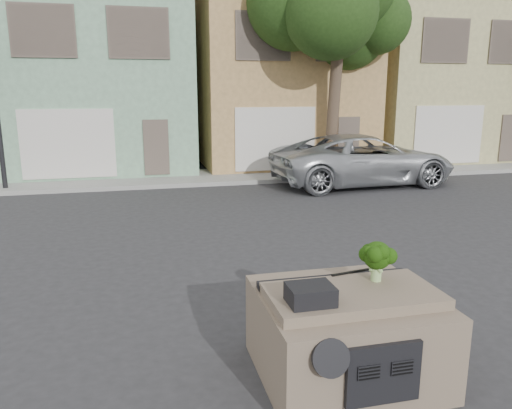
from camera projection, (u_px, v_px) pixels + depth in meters
name	position (u px, v px, depth m)	size (l,w,h in m)	color
ground_plane	(275.00, 282.00, 8.81)	(120.00, 120.00, 0.00)	#303033
sidewalk	(199.00, 177.00, 18.73)	(40.00, 3.00, 0.15)	gray
townhouse_mint	(102.00, 78.00, 20.87)	(7.20, 8.20, 7.55)	#7FAB89
townhouse_tan	(274.00, 79.00, 22.60)	(7.20, 8.20, 7.55)	tan
townhouse_beige	(422.00, 79.00, 24.32)	(7.20, 8.20, 7.55)	tan
silver_pickup	(362.00, 185.00, 17.71)	(2.96, 6.43, 1.79)	#B0B4B8
tree_near	(335.00, 63.00, 18.27)	(4.40, 4.00, 8.50)	#213C13
car_dashboard	(346.00, 330.00, 5.84)	(2.00, 1.80, 1.12)	#756451
instrument_hump	(310.00, 294.00, 5.23)	(0.48, 0.38, 0.20)	black
wiper_arm	(356.00, 271.00, 6.14)	(0.70, 0.03, 0.02)	black
broccoli	(377.00, 261.00, 5.82)	(0.40, 0.40, 0.49)	#163207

